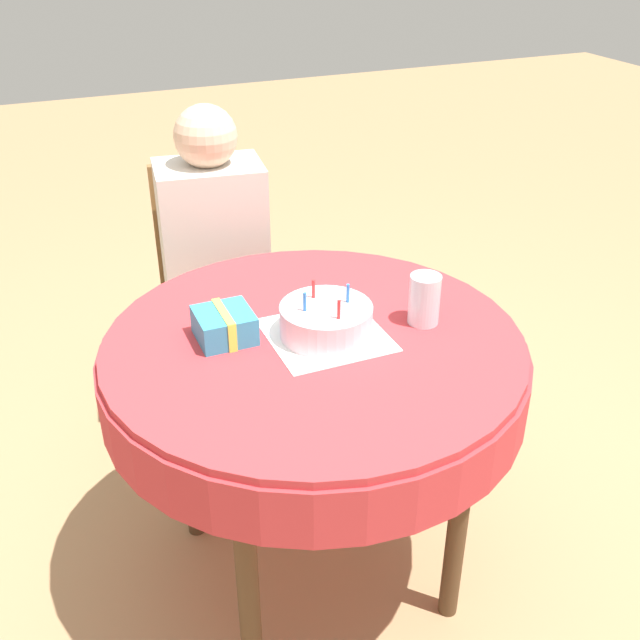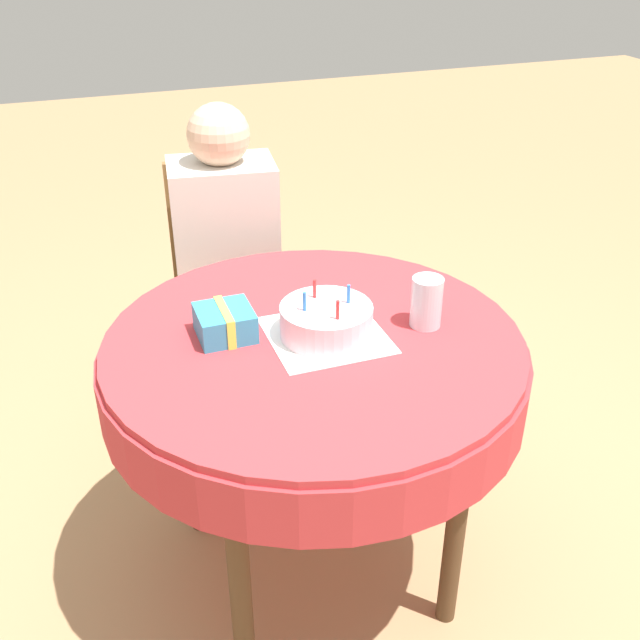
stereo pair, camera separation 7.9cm
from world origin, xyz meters
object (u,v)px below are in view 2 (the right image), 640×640
gift_box (225,323)px  chair (228,292)px  person (227,251)px  drinking_glass (426,302)px  birthday_cake (327,321)px

gift_box → chair: bearing=77.3°
chair → person: (-0.01, -0.09, 0.19)m
person → drinking_glass: bearing=-60.2°
drinking_glass → gift_box: 0.48m
chair → person: person is taller
chair → drinking_glass: size_ratio=7.38×
chair → gift_box: chair is taller
chair → person: 0.22m
chair → gift_box: 0.82m
chair → drinking_glass: bearing=-63.1°
gift_box → person: bearing=76.6°
chair → birthday_cake: 0.89m
drinking_glass → gift_box: (-0.46, 0.11, -0.03)m
person → gift_box: size_ratio=8.47×
chair → birthday_cake: bearing=-78.4°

